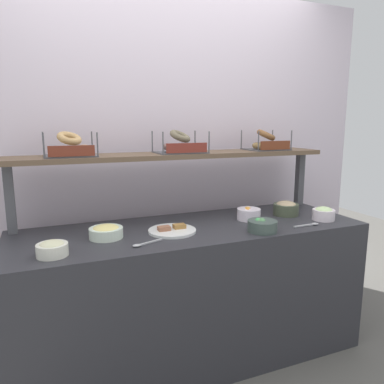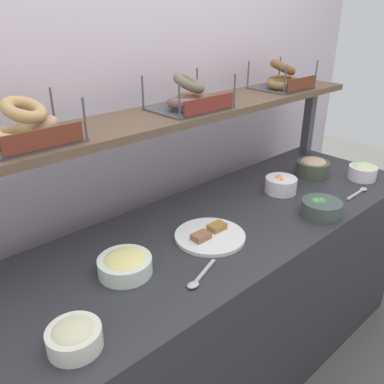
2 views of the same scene
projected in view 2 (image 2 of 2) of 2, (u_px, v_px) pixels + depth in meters
The scene contains 17 objects.
ground_plane at pixel (220, 366), 2.06m from camera, with size 8.00×8.00×0.00m, color #595651.
back_wall at pixel (145, 115), 1.92m from camera, with size 3.32×0.06×2.40m, color silver.
deli_counter at pixel (223, 300), 1.88m from camera, with size 2.12×0.70×0.85m, color #2D2D33.
shelf_riser_right at pixel (309, 120), 2.41m from camera, with size 0.05×0.05×0.40m, color #4C4C51.
upper_shelf at pixel (183, 113), 1.70m from camera, with size 2.08×0.32×0.03m, color brown.
bowl_potato_salad at pixel (74, 336), 1.06m from camera, with size 0.15×0.15×0.08m.
bowl_hummus at pixel (313, 167), 2.14m from camera, with size 0.17×0.17×0.10m.
bowl_scallion_spread at pixel (363, 171), 2.09m from camera, with size 0.14×0.14×0.09m.
bowl_egg_salad at pixel (125, 264), 1.36m from camera, with size 0.18×0.18×0.07m.
bowl_veggie_mix at pixel (321, 208), 1.73m from camera, with size 0.17×0.17×0.08m.
bowl_fruit_salad at pixel (281, 185), 1.95m from camera, with size 0.15×0.15×0.08m.
serving_plate_white at pixel (210, 236), 1.57m from camera, with size 0.28×0.28×0.04m.
serving_spoon_near_plate at pixel (199, 278), 1.33m from camera, with size 0.17×0.08×0.01m.
serving_spoon_by_edge at pixel (360, 192), 1.95m from camera, with size 0.18×0.03×0.01m.
bagel_basket_sesame at pixel (27, 128), 1.27m from camera, with size 0.29×0.26×0.15m.
bagel_basket_poppy at pixel (189, 98), 1.67m from camera, with size 0.32×0.25×0.16m.
bagel_basket_cinnamon_raisin at pixel (282, 79), 2.09m from camera, with size 0.28×0.26×0.15m.
Camera 2 is at (-1.11, -1.00, 1.68)m, focal length 37.61 mm.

